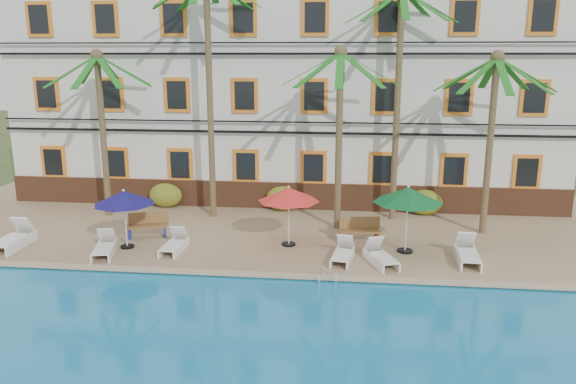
# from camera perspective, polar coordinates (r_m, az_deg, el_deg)

# --- Properties ---
(ground) EXTENTS (100.00, 100.00, 0.00)m
(ground) POSITION_cam_1_polar(r_m,az_deg,el_deg) (18.75, -3.52, -8.08)
(ground) COLOR #384C23
(ground) RESTS_ON ground
(pool_deck) EXTENTS (30.00, 12.00, 0.25)m
(pool_deck) POSITION_cam_1_polar(r_m,az_deg,el_deg) (23.37, -1.45, -3.24)
(pool_deck) COLOR tan
(pool_deck) RESTS_ON ground
(pool_coping) EXTENTS (30.00, 0.35, 0.06)m
(pool_coping) POSITION_cam_1_polar(r_m,az_deg,el_deg) (17.83, -4.02, -8.32)
(pool_coping) COLOR tan
(pool_coping) RESTS_ON pool_deck
(hotel_building) EXTENTS (25.40, 6.44, 10.22)m
(hotel_building) POSITION_cam_1_polar(r_m,az_deg,el_deg) (27.33, -0.09, 10.46)
(hotel_building) COLOR silver
(hotel_building) RESTS_ON pool_deck
(palm_a) EXTENTS (4.38, 4.38, 6.94)m
(palm_a) POSITION_cam_1_polar(r_m,az_deg,el_deg) (24.59, -18.47, 7.98)
(palm_a) COLOR brown
(palm_a) RESTS_ON pool_deck
(palm_b) EXTENTS (4.38, 4.38, 9.95)m
(palm_b) POSITION_cam_1_polar(r_m,az_deg,el_deg) (23.26, -8.05, 12.48)
(palm_b) COLOR brown
(palm_b) RESTS_ON pool_deck
(palm_c) EXTENTS (4.38, 4.38, 7.06)m
(palm_c) POSITION_cam_1_polar(r_m,az_deg,el_deg) (21.54, 5.25, 8.07)
(palm_c) COLOR brown
(palm_c) RESTS_ON pool_deck
(palm_d) EXTENTS (4.38, 4.38, 9.37)m
(palm_d) POSITION_cam_1_polar(r_m,az_deg,el_deg) (23.16, 11.17, 11.56)
(palm_d) COLOR brown
(palm_d) RESTS_ON pool_deck
(palm_e) EXTENTS (4.38, 4.38, 6.89)m
(palm_e) POSITION_cam_1_polar(r_m,az_deg,el_deg) (22.19, 20.03, 7.19)
(palm_e) COLOR brown
(palm_e) RESTS_ON pool_deck
(shrub_left) EXTENTS (1.50, 0.90, 1.10)m
(shrub_left) POSITION_cam_1_polar(r_m,az_deg,el_deg) (25.85, -12.33, -0.33)
(shrub_left) COLOR #285B1A
(shrub_left) RESTS_ON pool_deck
(shrub_mid) EXTENTS (1.50, 0.90, 1.10)m
(shrub_mid) POSITION_cam_1_polar(r_m,az_deg,el_deg) (24.69, -0.52, -0.67)
(shrub_mid) COLOR #285B1A
(shrub_mid) RESTS_ON pool_deck
(shrub_right) EXTENTS (1.50, 0.90, 1.10)m
(shrub_right) POSITION_cam_1_polar(r_m,az_deg,el_deg) (24.75, 13.72, -1.04)
(shrub_right) COLOR #285B1A
(shrub_right) RESTS_ON pool_deck
(umbrella_blue) EXTENTS (2.15, 2.15, 2.15)m
(umbrella_blue) POSITION_cam_1_polar(r_m,az_deg,el_deg) (20.50, -16.33, -0.59)
(umbrella_blue) COLOR black
(umbrella_blue) RESTS_ON pool_deck
(umbrella_red) EXTENTS (2.21, 2.21, 2.21)m
(umbrella_red) POSITION_cam_1_polar(r_m,az_deg,el_deg) (19.91, 0.08, -0.28)
(umbrella_red) COLOR black
(umbrella_red) RESTS_ON pool_deck
(umbrella_green) EXTENTS (2.39, 2.39, 2.40)m
(umbrella_green) POSITION_cam_1_polar(r_m,az_deg,el_deg) (19.60, 12.09, -0.35)
(umbrella_green) COLOR black
(umbrella_green) RESTS_ON pool_deck
(lounger_a) EXTENTS (0.79, 2.09, 0.98)m
(lounger_a) POSITION_cam_1_polar(r_m,az_deg,el_deg) (22.44, -26.11, -4.26)
(lounger_a) COLOR white
(lounger_a) RESTS_ON pool_deck
(lounger_b) EXTENTS (1.03, 1.85, 0.83)m
(lounger_b) POSITION_cam_1_polar(r_m,az_deg,el_deg) (20.44, -18.15, -5.34)
(lounger_b) COLOR white
(lounger_b) RESTS_ON pool_deck
(lounger_c) EXTENTS (0.65, 1.69, 0.79)m
(lounger_c) POSITION_cam_1_polar(r_m,az_deg,el_deg) (20.17, -11.48, -5.20)
(lounger_c) COLOR white
(lounger_c) RESTS_ON pool_deck
(lounger_d) EXTENTS (0.83, 1.74, 0.79)m
(lounger_d) POSITION_cam_1_polar(r_m,az_deg,el_deg) (18.97, 5.59, -6.22)
(lounger_d) COLOR white
(lounger_d) RESTS_ON pool_deck
(lounger_e) EXTENTS (1.19, 1.82, 0.81)m
(lounger_e) POSITION_cam_1_polar(r_m,az_deg,el_deg) (18.88, 9.37, -6.42)
(lounger_e) COLOR white
(lounger_e) RESTS_ON pool_deck
(lounger_f) EXTENTS (0.78, 1.94, 0.90)m
(lounger_f) POSITION_cam_1_polar(r_m,az_deg,el_deg) (19.71, 17.77, -5.95)
(lounger_f) COLOR white
(lounger_f) RESTS_ON pool_deck
(bench_left) EXTENTS (1.57, 0.91, 0.93)m
(bench_left) POSITION_cam_1_polar(r_m,az_deg,el_deg) (21.91, -14.12, -3.22)
(bench_left) COLOR olive
(bench_left) RESTS_ON pool_deck
(bench_right) EXTENTS (1.56, 0.72, 0.93)m
(bench_right) POSITION_cam_1_polar(r_m,az_deg,el_deg) (20.80, 7.24, -3.83)
(bench_right) COLOR olive
(bench_right) RESTS_ON pool_deck
(pool_ladder) EXTENTS (0.54, 0.74, 0.74)m
(pool_ladder) POSITION_cam_1_polar(r_m,az_deg,el_deg) (17.50, 4.10, -8.87)
(pool_ladder) COLOR silver
(pool_ladder) RESTS_ON ground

